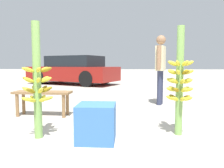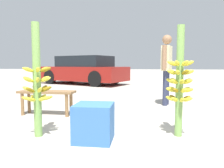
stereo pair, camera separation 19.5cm
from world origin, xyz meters
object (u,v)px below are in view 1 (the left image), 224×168
Objects in this scene: banana_stalk_left at (37,82)px; parked_car at (73,70)px; produce_crate at (96,123)px; banana_stalk_center at (180,81)px; vendor_person at (161,63)px; market_bench at (43,96)px.

parked_car is (-1.44, 7.57, -0.06)m from banana_stalk_left.
produce_crate is (2.20, -7.63, -0.42)m from parked_car.
banana_stalk_center is 8.01m from parked_car.
vendor_person is 2.72m from market_bench.
banana_stalk_center reaches higher than parked_car.
banana_stalk_left is 3.21× the size of produce_crate.
parked_car is at bearing 100.38° from market_bench.
banana_stalk_left is 0.91× the size of vendor_person.
vendor_person reaches higher than parked_car.
parked_car is 10.17× the size of produce_crate.
parked_car is at bearing 100.80° from banana_stalk_left.
produce_crate is (-1.06, -0.31, -0.49)m from banana_stalk_center.
produce_crate reaches higher than market_bench.
vendor_person is 2.89m from produce_crate.
banana_stalk_left is 1.40× the size of market_bench.
banana_stalk_center is 1.37× the size of market_bench.
banana_stalk_left is at bearing -19.42° from vendor_person.
vendor_person is 3.52× the size of produce_crate.
market_bench is at bearing 157.26° from banana_stalk_center.
banana_stalk_center reaches higher than market_bench.
market_bench is 1.71m from produce_crate.
banana_stalk_center is at bearing 15.78° from vendor_person.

